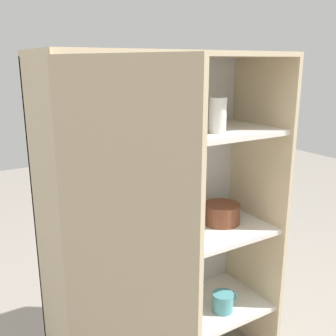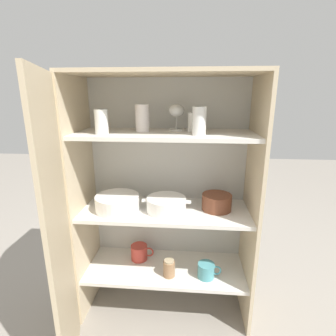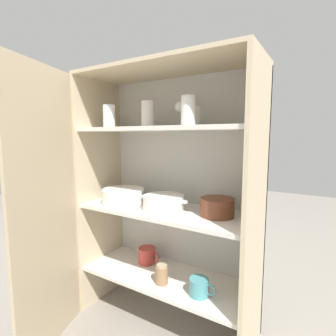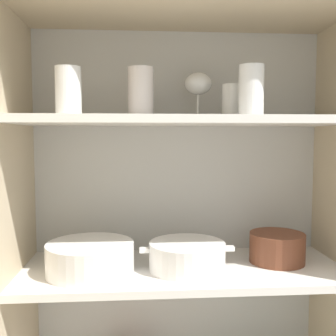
{
  "view_description": "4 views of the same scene",
  "coord_description": "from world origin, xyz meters",
  "px_view_note": "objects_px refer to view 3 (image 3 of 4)",
  "views": [
    {
      "loc": [
        -0.74,
        -1.02,
        1.29
      ],
      "look_at": [
        0.02,
        0.21,
        0.9
      ],
      "focal_mm": 42.0,
      "sensor_mm": 36.0,
      "label": 1
    },
    {
      "loc": [
        0.12,
        -1.12,
        1.22
      ],
      "look_at": [
        0.01,
        0.17,
        0.85
      ],
      "focal_mm": 28.0,
      "sensor_mm": 36.0,
      "label": 2
    },
    {
      "loc": [
        0.7,
        -0.94,
        0.99
      ],
      "look_at": [
        0.01,
        0.19,
        0.83
      ],
      "focal_mm": 28.0,
      "sensor_mm": 36.0,
      "label": 3
    },
    {
      "loc": [
        -0.12,
        -0.89,
        0.99
      ],
      "look_at": [
        -0.04,
        0.15,
        0.9
      ],
      "focal_mm": 42.0,
      "sensor_mm": 36.0,
      "label": 4
    }
  ],
  "objects_px": {
    "mixing_bowl_large": "(217,206)",
    "storage_jar": "(162,274)",
    "plate_stack_white": "(123,196)",
    "casserole_dish": "(164,203)",
    "coffee_mug_primary": "(199,287)"
  },
  "relations": [
    {
      "from": "mixing_bowl_large",
      "to": "storage_jar",
      "type": "height_order",
      "value": "mixing_bowl_large"
    },
    {
      "from": "plate_stack_white",
      "to": "mixing_bowl_large",
      "type": "distance_m",
      "value": 0.53
    },
    {
      "from": "plate_stack_white",
      "to": "mixing_bowl_large",
      "type": "relative_size",
      "value": 1.48
    },
    {
      "from": "plate_stack_white",
      "to": "coffee_mug_primary",
      "type": "bearing_deg",
      "value": -4.28
    },
    {
      "from": "coffee_mug_primary",
      "to": "storage_jar",
      "type": "xyz_separation_m",
      "value": [
        -0.2,
        -0.01,
        0.01
      ]
    },
    {
      "from": "plate_stack_white",
      "to": "storage_jar",
      "type": "bearing_deg",
      "value": -8.84
    },
    {
      "from": "plate_stack_white",
      "to": "casserole_dish",
      "type": "bearing_deg",
      "value": 1.83
    },
    {
      "from": "mixing_bowl_large",
      "to": "plate_stack_white",
      "type": "bearing_deg",
      "value": -174.59
    },
    {
      "from": "mixing_bowl_large",
      "to": "casserole_dish",
      "type": "height_order",
      "value": "mixing_bowl_large"
    },
    {
      "from": "mixing_bowl_large",
      "to": "casserole_dish",
      "type": "relative_size",
      "value": 0.61
    },
    {
      "from": "storage_jar",
      "to": "plate_stack_white",
      "type": "bearing_deg",
      "value": 171.16
    },
    {
      "from": "plate_stack_white",
      "to": "casserole_dish",
      "type": "xyz_separation_m",
      "value": [
        0.26,
        0.01,
        -0.0
      ]
    },
    {
      "from": "plate_stack_white",
      "to": "storage_jar",
      "type": "xyz_separation_m",
      "value": [
        0.28,
        -0.04,
        -0.36
      ]
    },
    {
      "from": "storage_jar",
      "to": "coffee_mug_primary",
      "type": "bearing_deg",
      "value": 2.1
    },
    {
      "from": "storage_jar",
      "to": "casserole_dish",
      "type": "bearing_deg",
      "value": 110.2
    }
  ]
}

